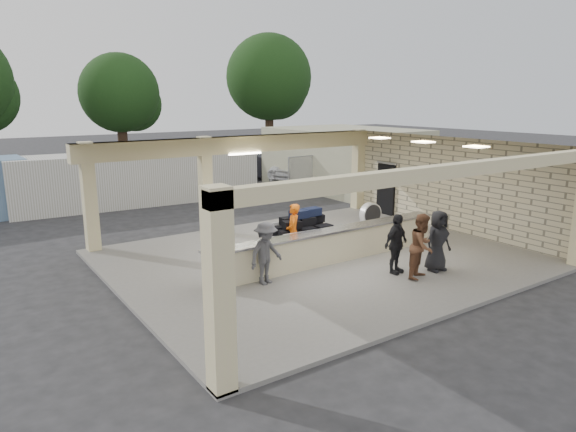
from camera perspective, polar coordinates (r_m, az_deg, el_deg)
ground at (r=15.81m, az=3.54°, el=-4.95°), size 120.00×120.00×0.00m
pavilion at (r=16.09m, az=2.75°, el=0.36°), size 12.01×10.00×3.55m
baggage_counter at (r=15.26m, az=4.72°, el=-3.32°), size 8.20×0.58×0.98m
luggage_cart at (r=16.12m, az=1.65°, el=-1.49°), size 2.40×1.55×1.36m
drum_fan at (r=19.51m, az=9.14°, el=0.20°), size 0.85×0.46×0.93m
baggage_handler at (r=15.40m, az=0.57°, el=-1.75°), size 0.64×0.70×1.69m
passenger_a at (r=14.23m, az=14.68°, el=-3.26°), size 0.94×0.67×1.77m
passenger_b at (r=14.45m, az=11.92°, el=-3.05°), size 1.04×0.54×1.68m
passenger_c at (r=13.35m, az=-2.47°, el=-4.15°), size 1.14×0.63×1.67m
passenger_d at (r=14.96m, az=16.29°, el=-2.65°), size 0.86×0.39×1.73m
car_white_a at (r=30.46m, az=2.09°, el=5.15°), size 5.44×3.88×1.41m
car_white_b at (r=33.05m, az=7.53°, el=5.76°), size 5.05×2.69×1.51m
car_dark at (r=31.44m, az=-3.29°, el=5.48°), size 4.48×4.14×1.51m
container_white at (r=24.96m, az=-16.14°, el=4.07°), size 11.27×2.92×2.42m
fence at (r=29.32m, az=9.82°, el=5.35°), size 12.06×0.06×2.03m
tree_mid at (r=39.73m, az=-17.81°, el=12.55°), size 6.00×5.60×8.00m
tree_right at (r=43.90m, az=-1.88°, el=14.77°), size 7.20×7.00×10.00m
adjacent_building at (r=28.98m, az=6.34°, el=6.47°), size 6.00×8.00×3.20m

